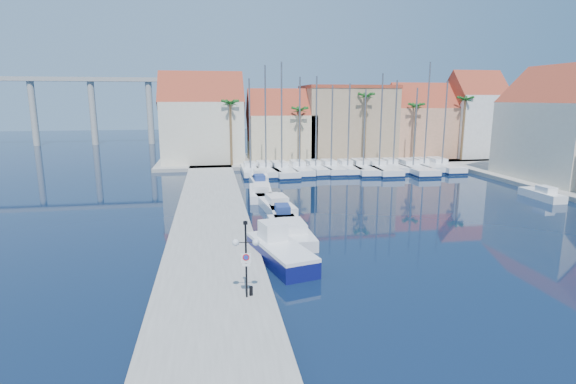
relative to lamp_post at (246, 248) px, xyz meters
name	(u,v)px	position (x,y,z in m)	size (l,w,h in m)	color
ground	(373,277)	(7.35, 2.44, -3.02)	(260.00, 260.00, 0.00)	black
quay_west	(212,219)	(-1.65, 15.94, -2.77)	(6.00, 77.00, 0.50)	gray
shore_north	(328,159)	(17.35, 50.44, -2.77)	(54.00, 16.00, 0.50)	gray
lamp_post	(246,248)	(0.00, 0.00, 0.00)	(1.30, 0.45, 3.85)	black
bollard	(251,291)	(0.23, 0.17, -2.29)	(0.19, 0.19, 0.46)	black
fishing_boat	(280,250)	(2.50, 5.80, -2.26)	(3.71, 6.88, 2.29)	#0E1253
motorboat_west_0	(291,231)	(4.05, 10.58, -2.52)	(2.53, 7.49, 1.40)	white
motorboat_west_1	(282,214)	(4.15, 15.47, -2.52)	(1.81, 5.18, 1.40)	white
motorboat_west_2	(275,204)	(4.15, 19.37, -2.52)	(3.06, 7.46, 1.40)	white
motorboat_west_3	(261,192)	(3.38, 24.67, -2.52)	(2.74, 7.09, 1.40)	white
motorboat_west_4	(259,182)	(3.84, 30.65, -2.52)	(1.85, 5.35, 1.40)	white
motorboat_west_5	(259,176)	(4.32, 34.87, -2.52)	(2.29, 6.24, 1.40)	white
motorboat_west_6	(251,168)	(3.82, 40.92, -2.52)	(2.71, 6.63, 1.40)	white
motorboat_east_1	(542,194)	(31.35, 18.92, -2.52)	(1.67, 5.08, 1.40)	white
sailboat_0	(250,170)	(3.55, 38.61, -2.41)	(2.30, 8.44, 12.46)	white
sailboat_1	(265,170)	(5.57, 38.89, -2.41)	(3.19, 9.70, 14.16)	white
sailboat_2	(281,170)	(7.60, 38.37, -2.42)	(3.60, 10.64, 14.54)	white
sailboat_3	(299,169)	(10.17, 39.00, -2.43)	(2.66, 9.58, 12.72)	white
sailboat_4	(315,168)	(12.43, 39.17, -2.41)	(3.04, 8.87, 12.84)	white
sailboat_5	(330,168)	(14.60, 39.09, -2.44)	(2.65, 9.20, 11.71)	white
sailboat_6	(347,168)	(16.88, 38.73, -2.42)	(2.33, 8.61, 11.92)	white
sailboat_7	(362,168)	(19.08, 38.64, -2.47)	(3.71, 11.26, 11.17)	white
sailboat_8	(377,168)	(21.11, 38.14, -2.45)	(3.13, 11.44, 13.23)	white
sailboat_9	(392,166)	(23.56, 38.97, -2.41)	(2.40, 8.41, 12.42)	white
sailboat_10	(411,168)	(25.83, 37.62, -2.47)	(3.17, 11.65, 11.38)	white
sailboat_11	(422,165)	(28.04, 38.69, -2.38)	(2.56, 8.92, 14.82)	white
sailboat_12	(440,166)	(30.59, 38.46, -2.45)	(2.90, 10.37, 12.32)	white
building_0	(203,122)	(-2.65, 49.44, 3.50)	(12.30, 9.00, 13.50)	beige
building_1	(281,129)	(9.35, 49.44, 2.27)	(10.30, 8.00, 11.00)	#C5AE8B
building_2	(347,122)	(20.35, 50.44, 3.23)	(14.20, 10.20, 11.50)	#9D8260
building_3	(419,124)	(32.35, 49.44, 2.83)	(10.30, 8.00, 12.00)	tan
building_4	(473,117)	(41.35, 48.44, 3.94)	(8.30, 8.00, 14.00)	silver
building_6	(563,129)	(39.35, 26.44, 3.50)	(9.00, 14.30, 13.50)	beige
palm_0	(230,105)	(1.35, 44.44, 6.05)	(2.60, 2.60, 10.15)	brown
palm_1	(300,111)	(11.35, 44.44, 5.11)	(2.60, 2.60, 9.15)	brown
palm_2	(366,98)	(21.35, 44.44, 6.99)	(2.60, 2.60, 11.15)	brown
palm_3	(416,108)	(29.35, 44.44, 5.58)	(2.60, 2.60, 9.65)	brown
palm_4	(465,101)	(37.35, 44.44, 6.52)	(2.60, 2.60, 10.65)	brown
viaduct	(67,97)	(-31.72, 84.44, 7.22)	(48.00, 2.20, 14.45)	#9E9E99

